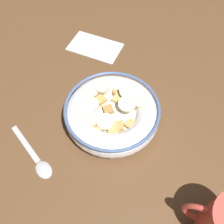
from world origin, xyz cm
name	(u,v)px	position (x,y,z in cm)	size (l,w,h in cm)	color
ground_plane	(112,123)	(0.00, 0.00, -1.00)	(130.38, 130.38, 2.00)	brown
cereal_bowl	(112,113)	(0.04, -0.03, 2.54)	(18.29, 18.29, 5.16)	white
spoon	(38,161)	(8.94, 13.45, 0.33)	(12.63, 7.75, 0.80)	#B7B7BC
folded_napkin	(95,47)	(12.25, -18.02, 0.15)	(12.62, 7.57, 0.30)	silver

